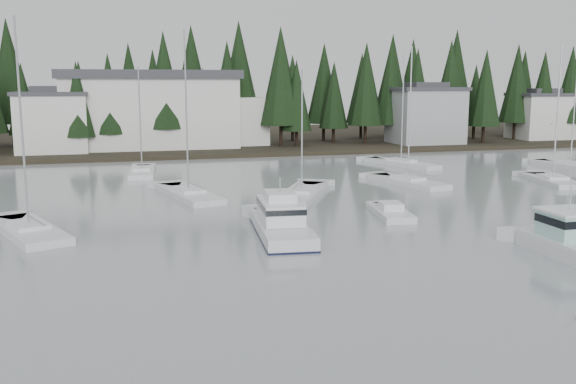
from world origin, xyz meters
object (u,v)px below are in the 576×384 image
house_west (52,121)px  cabin_cruiser_center (281,224)px  sailboat_10 (302,196)px  house_east_b (541,115)px  sailboat_1 (401,165)px  sailboat_6 (553,182)px  harbor_inn (165,110)px  sailboat_3 (189,196)px  sailboat_2 (408,183)px  sailboat_4 (570,167)px  sailboat_8 (142,174)px  sailboat_7 (29,233)px  runabout_1 (391,214)px  house_east_a (425,114)px

house_west → cabin_cruiser_center: 54.56m
cabin_cruiser_center → sailboat_10: bearing=-16.2°
house_east_b → sailboat_1: sailboat_1 is taller
house_west → sailboat_6: 62.00m
harbor_inn → sailboat_3: 39.68m
sailboat_1 → sailboat_2: sailboat_1 is taller
sailboat_6 → sailboat_10: bearing=102.8°
cabin_cruiser_center → sailboat_3: size_ratio=0.69×
house_west → sailboat_4: sailboat_4 is taller
harbor_inn → house_west: bearing=-167.5°
house_east_b → sailboat_8: 69.11m
sailboat_7 → sailboat_10: 22.76m
sailboat_1 → sailboat_2: size_ratio=1.07×
sailboat_10 → runabout_1: size_ratio=1.83×
harbor_inn → runabout_1: bearing=-76.6°
harbor_inn → sailboat_7: size_ratio=2.06×
sailboat_4 → sailboat_3: bearing=92.8°
cabin_cruiser_center → sailboat_6: sailboat_6 is taller
sailboat_8 → sailboat_10: sailboat_8 is taller
house_east_a → sailboat_3: size_ratio=0.73×
sailboat_6 → sailboat_8: (-38.46, 16.87, -0.01)m
sailboat_2 → runabout_1: sailboat_2 is taller
sailboat_1 → sailboat_2: (-5.53, -13.32, -0.01)m
sailboat_3 → house_west: bearing=8.1°
house_east_a → sailboat_2: size_ratio=0.78×
runabout_1 → house_east_b: bearing=-36.0°
sailboat_4 → sailboat_2: bearing=97.9°
sailboat_3 → sailboat_4: 45.00m
harbor_inn → cabin_cruiser_center: size_ratio=2.91×
sailboat_2 → house_west: bearing=31.2°
sailboat_8 → harbor_inn: bearing=-5.8°
sailboat_10 → sailboat_6: bearing=-60.6°
house_east_a → sailboat_6: 37.32m
sailboat_4 → sailboat_8: sailboat_4 is taller
house_east_b → cabin_cruiser_center: bearing=-137.9°
harbor_inn → sailboat_7: (-12.84, -50.41, -5.70)m
house_east_a → sailboat_6: (-4.98, -36.68, -4.83)m
cabin_cruiser_center → sailboat_7: size_ratio=0.71×
house_east_a → harbor_inn: harbor_inn is taller
sailboat_6 → sailboat_1: bearing=38.6°
sailboat_4 → house_west: bearing=57.3°
house_east_a → sailboat_2: 38.93m
sailboat_3 → sailboat_10: sailboat_3 is taller
house_east_a → cabin_cruiser_center: house_east_a is taller
sailboat_4 → house_east_b: bearing=-37.3°
harbor_inn → sailboat_3: (-1.25, -39.25, -5.70)m
house_west → sailboat_8: size_ratio=0.80×
sailboat_2 → sailboat_6: bearing=-116.3°
house_east_b → sailboat_3: size_ratio=0.65×
house_east_b → sailboat_2: bearing=-139.0°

